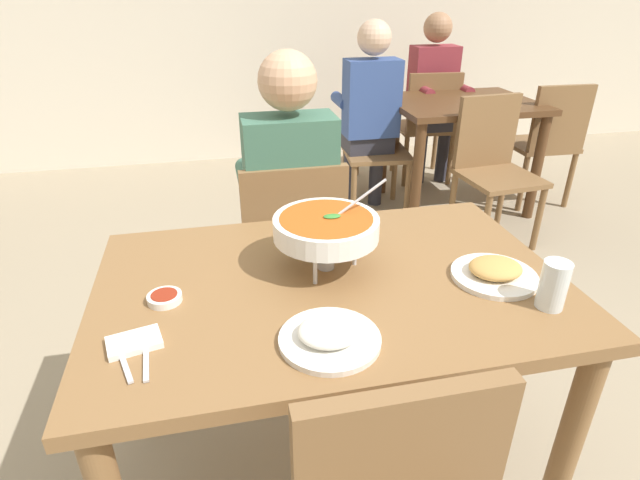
# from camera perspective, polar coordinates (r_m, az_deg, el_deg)

# --- Properties ---
(ground_plane) EXTENTS (16.00, 16.00, 0.00)m
(ground_plane) POSITION_cam_1_polar(r_m,az_deg,el_deg) (1.95, 1.03, -24.27)
(ground_plane) COLOR gray
(dining_table_main) EXTENTS (1.30, 0.85, 0.78)m
(dining_table_main) POSITION_cam_1_polar(r_m,az_deg,el_deg) (1.49, 1.25, -8.28)
(dining_table_main) COLOR brown
(dining_table_main) RESTS_ON ground_plane
(chair_diner_main) EXTENTS (0.44, 0.44, 0.90)m
(chair_diner_main) POSITION_cam_1_polar(r_m,az_deg,el_deg) (2.16, -3.19, -0.75)
(chair_diner_main) COLOR brown
(chair_diner_main) RESTS_ON ground_plane
(diner_main) EXTENTS (0.40, 0.45, 1.31)m
(diner_main) POSITION_cam_1_polar(r_m,az_deg,el_deg) (2.09, -3.50, 5.37)
(diner_main) COLOR #2D2D38
(diner_main) RESTS_ON ground_plane
(curry_bowl) EXTENTS (0.33, 0.30, 0.26)m
(curry_bowl) POSITION_cam_1_polar(r_m,az_deg,el_deg) (1.42, 0.58, 1.36)
(curry_bowl) COLOR silver
(curry_bowl) RESTS_ON dining_table_main
(rice_plate) EXTENTS (0.24, 0.24, 0.06)m
(rice_plate) POSITION_cam_1_polar(r_m,az_deg,el_deg) (1.19, 1.11, -10.70)
(rice_plate) COLOR white
(rice_plate) RESTS_ON dining_table_main
(appetizer_plate) EXTENTS (0.24, 0.24, 0.06)m
(appetizer_plate) POSITION_cam_1_polar(r_m,az_deg,el_deg) (1.50, 19.14, -3.42)
(appetizer_plate) COLOR white
(appetizer_plate) RESTS_ON dining_table_main
(sauce_dish) EXTENTS (0.09, 0.09, 0.02)m
(sauce_dish) POSITION_cam_1_polar(r_m,az_deg,el_deg) (1.39, -17.16, -6.24)
(sauce_dish) COLOR white
(sauce_dish) RESTS_ON dining_table_main
(napkin_folded) EXTENTS (0.14, 0.11, 0.02)m
(napkin_folded) POSITION_cam_1_polar(r_m,az_deg,el_deg) (1.26, -20.26, -10.80)
(napkin_folded) COLOR white
(napkin_folded) RESTS_ON dining_table_main
(fork_utensil) EXTENTS (0.06, 0.17, 0.01)m
(fork_utensil) POSITION_cam_1_polar(r_m,az_deg,el_deg) (1.23, -21.41, -12.42)
(fork_utensil) COLOR silver
(fork_utensil) RESTS_ON dining_table_main
(spoon_utensil) EXTENTS (0.03, 0.17, 0.01)m
(spoon_utensil) POSITION_cam_1_polar(r_m,az_deg,el_deg) (1.22, -19.05, -12.28)
(spoon_utensil) COLOR silver
(spoon_utensil) RESTS_ON dining_table_main
(drink_glass) EXTENTS (0.07, 0.07, 0.13)m
(drink_glass) POSITION_cam_1_polar(r_m,az_deg,el_deg) (1.41, 24.84, -4.87)
(drink_glass) COLOR silver
(drink_glass) RESTS_ON dining_table_main
(dining_table_far) EXTENTS (1.00, 0.80, 0.78)m
(dining_table_far) POSITION_cam_1_polar(r_m,az_deg,el_deg) (3.80, 15.59, 12.85)
(dining_table_far) COLOR #51331C
(dining_table_far) RESTS_ON ground_plane
(chair_bg_left) EXTENTS (0.47, 0.47, 0.90)m
(chair_bg_left) POSITION_cam_1_polar(r_m,az_deg,el_deg) (4.26, 12.09, 13.01)
(chair_bg_left) COLOR brown
(chair_bg_left) RESTS_ON ground_plane
(chair_bg_middle) EXTENTS (0.48, 0.48, 0.90)m
(chair_bg_middle) POSITION_cam_1_polar(r_m,az_deg,el_deg) (3.69, 6.17, 11.25)
(chair_bg_middle) COLOR brown
(chair_bg_middle) RESTS_ON ground_plane
(chair_bg_right) EXTENTS (0.45, 0.45, 0.90)m
(chair_bg_right) POSITION_cam_1_polar(r_m,az_deg,el_deg) (4.05, 24.30, 10.45)
(chair_bg_right) COLOR brown
(chair_bg_right) RESTS_ON ground_plane
(chair_bg_corner) EXTENTS (0.49, 0.49, 0.90)m
(chair_bg_corner) POSITION_cam_1_polar(r_m,az_deg,el_deg) (4.13, 4.20, 13.07)
(chair_bg_corner) COLOR brown
(chair_bg_corner) RESTS_ON ground_plane
(chair_bg_window) EXTENTS (0.48, 0.48, 0.90)m
(chair_bg_window) POSITION_cam_1_polar(r_m,az_deg,el_deg) (3.38, 18.93, 8.40)
(chair_bg_window) COLOR brown
(chair_bg_window) RESTS_ON ground_plane
(patron_bg_left) EXTENTS (0.40, 0.45, 1.31)m
(patron_bg_left) POSITION_cam_1_polar(r_m,az_deg,el_deg) (4.29, 12.74, 16.28)
(patron_bg_left) COLOR #2D2D38
(patron_bg_left) RESTS_ON ground_plane
(patron_bg_middle) EXTENTS (0.40, 0.45, 1.31)m
(patron_bg_middle) POSITION_cam_1_polar(r_m,az_deg,el_deg) (3.56, 5.60, 14.60)
(patron_bg_middle) COLOR #2D2D38
(patron_bg_middle) RESTS_ON ground_plane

